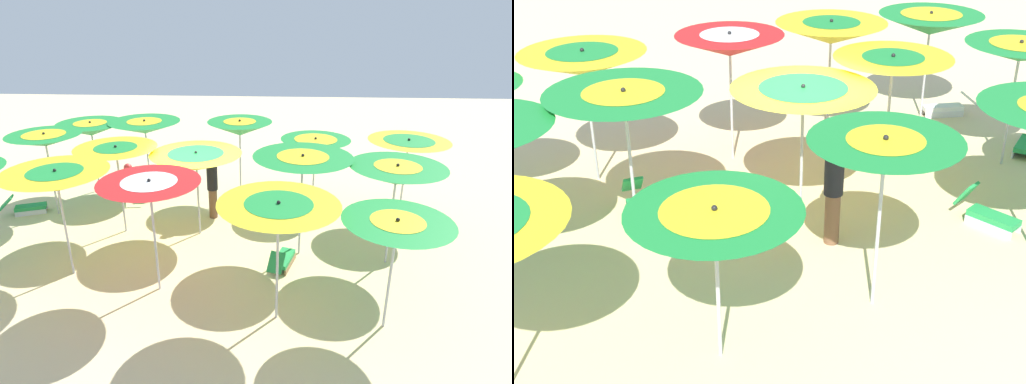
# 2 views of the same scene
# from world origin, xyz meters

# --- Properties ---
(ground) EXTENTS (39.34, 39.34, 0.04)m
(ground) POSITION_xyz_m (0.00, 0.00, -0.02)
(ground) COLOR beige
(beach_umbrella_0) EXTENTS (2.14, 2.14, 2.40)m
(beach_umbrella_0) POSITION_xyz_m (-5.47, -1.22, 2.19)
(beach_umbrella_0) COLOR #B2B2B7
(beach_umbrella_0) RESTS_ON ground
(beach_umbrella_1) EXTENTS (2.03, 2.03, 2.12)m
(beach_umbrella_1) POSITION_xyz_m (-3.10, -2.20, 1.91)
(beach_umbrella_1) COLOR #B2B2B7
(beach_umbrella_1) RESTS_ON ground
(beach_umbrella_2) EXTENTS (1.95, 1.95, 2.51)m
(beach_umbrella_2) POSITION_xyz_m (-0.86, -2.64, 2.24)
(beach_umbrella_2) COLOR #B2B2B7
(beach_umbrella_2) RESTS_ON ground
(beach_umbrella_3) EXTENTS (2.24, 2.24, 2.35)m
(beach_umbrella_3) POSITION_xyz_m (2.19, -3.13, 2.10)
(beach_umbrella_3) COLOR #B2B2B7
(beach_umbrella_3) RESTS_ON ground
(beach_umbrella_4) EXTENTS (2.07, 2.07, 2.33)m
(beach_umbrella_4) POSITION_xyz_m (3.84, -2.91, 2.08)
(beach_umbrella_4) COLOR #B2B2B7
(beach_umbrella_4) RESTS_ON ground
(beach_umbrella_5) EXTENTS (2.11, 2.11, 2.47)m
(beach_umbrella_5) POSITION_xyz_m (-4.62, 1.06, 2.21)
(beach_umbrella_5) COLOR #B2B2B7
(beach_umbrella_5) RESTS_ON ground
(beach_umbrella_6) EXTENTS (2.27, 2.27, 2.56)m
(beach_umbrella_6) POSITION_xyz_m (-2.58, 0.77, 2.30)
(beach_umbrella_6) COLOR #B2B2B7
(beach_umbrella_6) RESTS_ON ground
(beach_umbrella_7) EXTENTS (2.30, 2.30, 2.30)m
(beach_umbrella_7) POSITION_xyz_m (0.02, -0.14, 2.03)
(beach_umbrella_7) COLOR #B2B2B7
(beach_umbrella_7) RESTS_ON ground
(beach_umbrella_8) EXTENTS (2.07, 2.07, 2.41)m
(beach_umbrella_8) POSITION_xyz_m (2.04, -0.15, 2.20)
(beach_umbrella_8) COLOR #B2B2B7
(beach_umbrella_8) RESTS_ON ground
(beach_umbrella_9) EXTENTS (2.00, 2.00, 2.45)m
(beach_umbrella_9) POSITION_xyz_m (4.37, -1.11, 2.23)
(beach_umbrella_9) COLOR #B2B2B7
(beach_umbrella_9) RESTS_ON ground
(beach_umbrella_10) EXTENTS (1.92, 1.92, 2.29)m
(beach_umbrella_10) POSITION_xyz_m (-4.09, 3.36, 2.05)
(beach_umbrella_10) COLOR #B2B2B7
(beach_umbrella_10) RESTS_ON ground
(beach_umbrella_11) EXTENTS (2.19, 2.19, 2.49)m
(beach_umbrella_11) POSITION_xyz_m (-2.05, 3.22, 2.23)
(beach_umbrella_11) COLOR #B2B2B7
(beach_umbrella_11) RESTS_ON ground
(beach_umbrella_12) EXTENTS (2.02, 2.02, 2.54)m
(beach_umbrella_12) POSITION_xyz_m (0.46, 2.40, 2.28)
(beach_umbrella_12) COLOR #B2B2B7
(beach_umbrella_12) RESTS_ON ground
(beach_umbrella_13) EXTENTS (2.20, 2.20, 2.53)m
(beach_umbrella_13) POSITION_xyz_m (2.56, 1.93, 2.26)
(beach_umbrella_13) COLOR #B2B2B7
(beach_umbrella_13) RESTS_ON ground
(lounger_1) EXTENTS (1.27, 0.78, 0.59)m
(lounger_1) POSITION_xyz_m (5.29, -1.08, 0.21)
(lounger_1) COLOR silver
(lounger_1) RESTS_ON ground
(lounger_2) EXTENTS (0.45, 1.13, 0.65)m
(lounger_2) POSITION_xyz_m (2.14, -2.37, 0.21)
(lounger_2) COLOR silver
(lounger_2) RESTS_ON ground
(lounger_3) EXTENTS (0.69, 1.23, 0.60)m
(lounger_3) POSITION_xyz_m (-2.17, 1.44, 0.21)
(lounger_3) COLOR olive
(lounger_3) RESTS_ON ground
(beachgoer_0) EXTENTS (0.30, 0.30, 1.85)m
(beachgoer_0) POSITION_xyz_m (-0.20, -1.13, 0.98)
(beachgoer_0) COLOR brown
(beachgoer_0) RESTS_ON ground
(beach_ball) EXTENTS (0.31, 0.31, 0.31)m
(beach_ball) POSITION_xyz_m (3.48, -4.72, 0.16)
(beach_ball) COLOR red
(beach_ball) RESTS_ON ground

